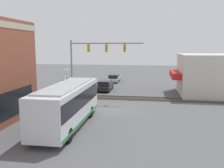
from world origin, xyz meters
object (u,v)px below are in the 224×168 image
object	(u,v)px
crossing_signal	(67,81)
parked_car_silver	(114,78)
city_bus	(68,104)
parked_car_black	(105,86)

from	to	relation	value
crossing_signal	parked_car_silver	xyz separation A→B (m)	(15.63, -3.43, -1.65)
city_bus	parked_car_black	bearing A→B (deg)	0.00
city_bus	parked_car_silver	xyz separation A→B (m)	(25.38, -0.00, -1.22)
crossing_signal	parked_car_silver	bearing A→B (deg)	-12.36
city_bus	parked_car_silver	world-z (taller)	city_bus
city_bus	parked_car_silver	distance (m)	25.41
crossing_signal	parked_car_black	bearing A→B (deg)	-27.17
parked_car_black	city_bus	bearing A→B (deg)	180.00
parked_car_silver	crossing_signal	bearing A→B (deg)	167.64
city_bus	parked_car_black	xyz separation A→B (m)	(16.43, 0.00, -1.18)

